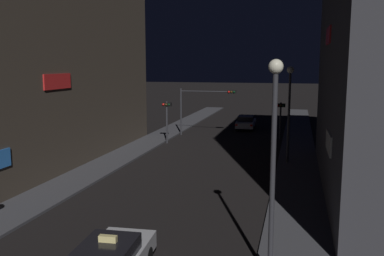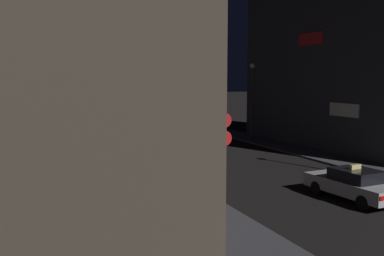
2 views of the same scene
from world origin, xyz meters
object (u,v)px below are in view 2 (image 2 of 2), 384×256
Objects in this scene: traffic_light_left_kerb at (117,110)px; taxi at (353,184)px; traffic_light_overhead at (130,99)px; traffic_light_right_kerb at (200,107)px; far_car at (149,120)px; street_lamp_far_block at (252,89)px; sign_pole_left at (224,153)px.

taxi is at bearing -76.72° from traffic_light_left_kerb.
traffic_light_right_kerb is at bearing -6.52° from traffic_light_overhead.
taxi is 0.85× the size of traffic_light_overhead.
far_car is 16.13m from street_lamp_far_block.
taxi is 1.33× the size of traffic_light_right_kerb.
traffic_light_overhead is 1.38× the size of sign_pole_left.
traffic_light_left_kerb is 0.56× the size of street_lamp_far_block.
traffic_light_left_kerb is 0.93× the size of sign_pole_left.
traffic_light_right_kerb is at bearing 21.37° from traffic_light_left_kerb.
sign_pole_left is (-6.50, -32.29, 1.77)m from far_car.
far_car is 1.24× the size of traffic_light_left_kerb.
traffic_light_right_kerb is 0.53× the size of street_lamp_far_block.
street_lamp_far_block is (10.35, -5.30, 1.84)m from traffic_light_left_kerb.
sign_pole_left is (-3.10, -27.14, -0.87)m from traffic_light_overhead.
traffic_light_left_kerb reaches higher than traffic_light_right_kerb.
street_lamp_far_block is at bearing -27.13° from traffic_light_left_kerb.
street_lamp_far_block is at bearing -84.34° from traffic_light_right_kerb.
street_lamp_far_block is (8.08, -9.82, 1.09)m from traffic_light_overhead.
sign_pole_left is 20.71m from street_lamp_far_block.
traffic_light_right_kerb is 9.26m from street_lamp_far_block.
traffic_light_right_kerb is (3.79, -5.97, 1.75)m from far_car.
traffic_light_overhead is 27.33m from sign_pole_left.
traffic_light_overhead is 0.83× the size of street_lamp_far_block.
traffic_light_right_kerb is 0.88× the size of sign_pole_left.
far_car is 0.69× the size of street_lamp_far_block.
taxi is 1.01× the size of far_car.
traffic_light_right_kerb is at bearing 95.66° from street_lamp_far_block.
taxi is at bearing -2.39° from sign_pole_left.
traffic_light_overhead is at bearing 63.33° from traffic_light_left_kerb.
street_lamp_far_block reaches higher than traffic_light_right_kerb.
taxi is at bearing -98.67° from traffic_light_right_kerb.
traffic_light_overhead reaches higher than traffic_light_right_kerb.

